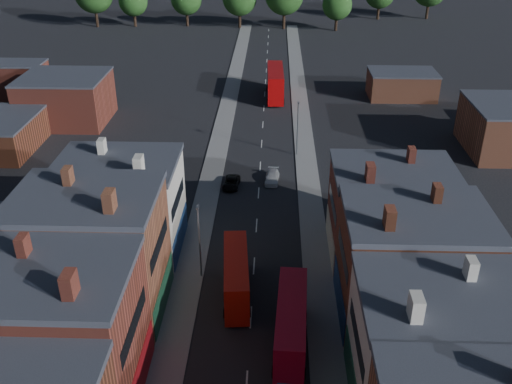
# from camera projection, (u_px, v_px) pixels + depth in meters

# --- Properties ---
(pavement_west) EXTENTS (3.00, 200.00, 0.12)m
(pavement_west) POSITION_uv_depth(u_px,v_px,m) (210.00, 185.00, 74.75)
(pavement_west) COLOR gray
(pavement_west) RESTS_ON ground
(pavement_east) EXTENTS (3.00, 200.00, 0.12)m
(pavement_east) POSITION_uv_depth(u_px,v_px,m) (309.00, 186.00, 74.36)
(pavement_east) COLOR gray
(pavement_east) RESTS_ON ground
(lamp_post_2) EXTENTS (0.25, 0.70, 8.12)m
(lamp_post_2) POSITION_uv_depth(u_px,v_px,m) (199.00, 237.00, 54.87)
(lamp_post_2) COLOR slate
(lamp_post_2) RESTS_ON ground
(lamp_post_3) EXTENTS (0.25, 0.70, 8.12)m
(lamp_post_3) POSITION_uv_depth(u_px,v_px,m) (298.00, 125.00, 81.05)
(lamp_post_3) COLOR slate
(lamp_post_3) RESTS_ON ground
(bus_0) EXTENTS (3.05, 9.91, 4.21)m
(bus_0) POSITION_uv_depth(u_px,v_px,m) (236.00, 276.00, 53.40)
(bus_0) COLOR #B7160A
(bus_0) RESTS_ON ground
(bus_1) EXTENTS (3.09, 10.62, 4.53)m
(bus_1) POSITION_uv_depth(u_px,v_px,m) (291.00, 325.00, 47.08)
(bus_1) COLOR #9E091C
(bus_1) RESTS_ON ground
(bus_2) EXTENTS (3.37, 12.48, 5.36)m
(bus_2) POSITION_uv_depth(u_px,v_px,m) (275.00, 83.00, 104.96)
(bus_2) COLOR #A00707
(bus_2) RESTS_ON ground
(car_2) EXTENTS (2.27, 4.38, 1.18)m
(car_2) POSITION_uv_depth(u_px,v_px,m) (231.00, 183.00, 74.12)
(car_2) COLOR black
(car_2) RESTS_ON ground
(car_3) EXTENTS (2.05, 4.40, 1.24)m
(car_3) POSITION_uv_depth(u_px,v_px,m) (272.00, 177.00, 75.41)
(car_3) COLOR silver
(car_3) RESTS_ON ground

